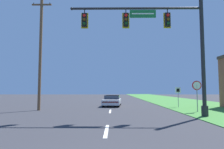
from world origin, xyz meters
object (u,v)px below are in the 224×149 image
object	(u,v)px
stop_sign	(197,89)
route_sign_post	(178,93)
car_ahead	(112,101)
signal_mast	(167,40)
utility_pole_near	(40,50)

from	to	relation	value
stop_sign	route_sign_post	bearing A→B (deg)	91.63
car_ahead	signal_mast	bearing A→B (deg)	-66.76
route_sign_post	utility_pole_near	distance (m)	14.16
stop_sign	utility_pole_near	world-z (taller)	utility_pole_near
route_sign_post	utility_pole_near	xyz separation A→B (m)	(-13.28, -3.00, 3.91)
signal_mast	route_sign_post	size ratio (longest dim) A/B	4.61
route_sign_post	stop_sign	bearing A→B (deg)	-88.37
stop_sign	route_sign_post	size ratio (longest dim) A/B	1.23
car_ahead	stop_sign	xyz separation A→B (m)	(6.96, -6.18, 1.26)
signal_mast	utility_pole_near	xyz separation A→B (m)	(-10.30, 4.21, 0.22)
signal_mast	route_sign_post	bearing A→B (deg)	67.54
stop_sign	utility_pole_near	bearing A→B (deg)	173.95
signal_mast	car_ahead	distance (m)	10.80
car_ahead	utility_pole_near	xyz separation A→B (m)	(-6.44, -4.76, 4.83)
signal_mast	car_ahead	world-z (taller)	signal_mast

